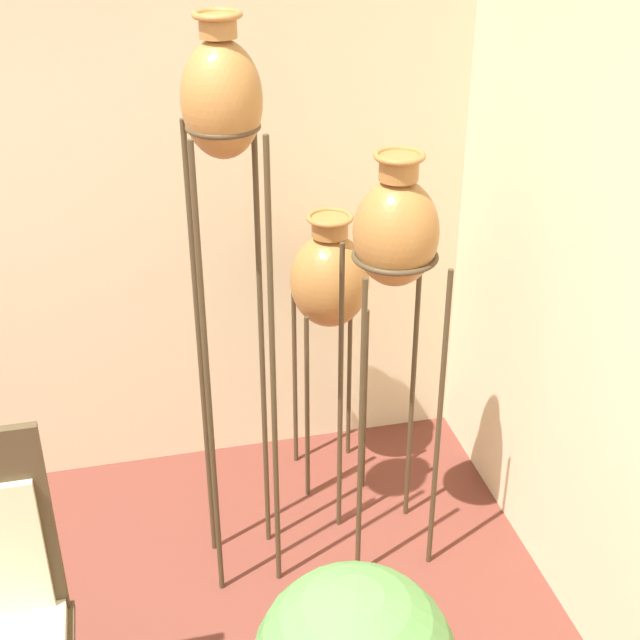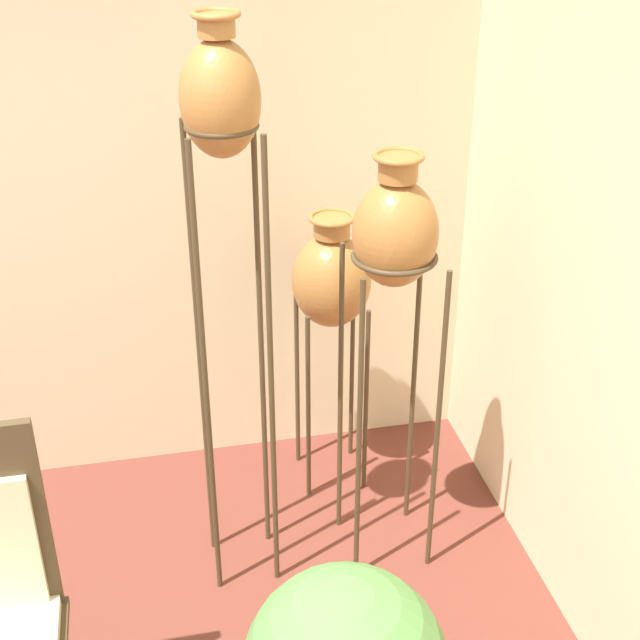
# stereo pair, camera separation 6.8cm
# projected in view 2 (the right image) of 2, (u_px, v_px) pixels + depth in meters

# --- Properties ---
(vase_stand_tall) EXTENTS (0.25, 0.25, 2.12)m
(vase_stand_tall) POSITION_uv_depth(u_px,v_px,m) (222.00, 129.00, 2.73)
(vase_stand_tall) COLOR #473823
(vase_stand_tall) RESTS_ON ground_plane
(vase_stand_medium) EXTENTS (0.32, 0.32, 1.66)m
(vase_stand_medium) POSITION_uv_depth(u_px,v_px,m) (395.00, 242.00, 3.03)
(vase_stand_medium) COLOR #473823
(vase_stand_medium) RESTS_ON ground_plane
(vase_stand_short) EXTENTS (0.32, 0.32, 1.26)m
(vase_stand_short) POSITION_uv_depth(u_px,v_px,m) (332.00, 282.00, 3.61)
(vase_stand_short) COLOR #473823
(vase_stand_short) RESTS_ON ground_plane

